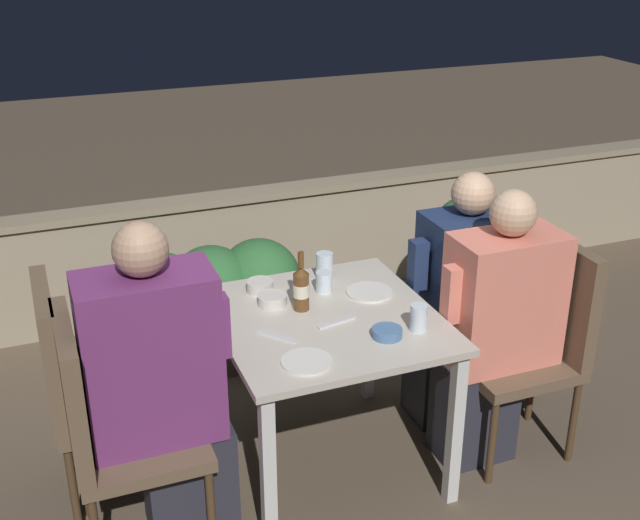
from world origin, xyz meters
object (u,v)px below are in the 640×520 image
Objects in this scene: person_purple_stripe at (163,389)px; chair_left_far at (82,379)px; chair_left_near at (105,420)px; chair_right_near at (536,330)px; potted_plant at (469,250)px; chair_right_far at (498,298)px; person_navy_jumper at (458,299)px; beer_bottle at (301,288)px; person_coral_top at (494,330)px.

person_purple_stripe is 0.41m from chair_left_far.
chair_left_near is 1.00× the size of chair_right_near.
chair_left_near is at bearing -154.21° from potted_plant.
chair_right_far is (1.83, 0.32, 0.00)m from chair_left_near.
chair_left_far is 0.80× the size of person_navy_jumper.
person_navy_jumper is 4.70× the size of beer_bottle.
chair_left_far and chair_right_near have the same top height.
chair_left_far and chair_right_far have the same top height.
person_purple_stripe is at bearing -151.75° from potted_plant.
person_navy_jumper is (1.62, 0.32, 0.03)m from chair_left_near.
person_coral_top reaches higher than chair_right_near.
person_purple_stripe is at bearing -168.86° from chair_right_far.
person_navy_jumper is at bearing 87.65° from person_coral_top.
person_coral_top is at bearing -180.00° from chair_right_near.
potted_plant is at bearing 63.98° from person_coral_top.
person_coral_top is at bearing -0.11° from person_purple_stripe.
chair_left_near is 0.23m from person_purple_stripe.
chair_left_near is 1.65m from person_navy_jumper.
person_purple_stripe reaches higher than potted_plant.
chair_right_far is 0.80× the size of person_navy_jumper.
chair_right_far is at bearing -111.09° from potted_plant.
chair_left_near and chair_left_far have the same top height.
beer_bottle is 0.32× the size of potted_plant.
chair_left_far is 1.89m from chair_right_near.
beer_bottle is at bearing -149.18° from potted_plant.
person_coral_top is (1.65, -0.31, 0.04)m from chair_left_far.
chair_left_far is 1.67m from person_navy_jumper.
person_coral_top is (-0.21, -0.00, 0.04)m from chair_right_near.
chair_left_near is 1.82m from chair_right_near.
chair_left_far is 0.79× the size of person_coral_top.
beer_bottle reaches higher than chair_left_near.
person_coral_top is (1.39, -0.00, -0.03)m from person_purple_stripe.
chair_left_near is 1.86m from chair_right_far.
chair_right_far is at bearing 0.32° from chair_left_far.
person_coral_top reaches higher than person_navy_jumper.
chair_right_near is 1.00× the size of chair_right_far.
chair_right_near is 0.79× the size of person_coral_top.
potted_plant is at bearing 74.48° from chair_right_near.
potted_plant is (0.50, 1.02, -0.12)m from person_coral_top.
chair_left_near is 0.80× the size of person_navy_jumper.
potted_plant is at bearing 18.18° from chair_left_far.
beer_bottle is (-0.78, -0.06, 0.22)m from person_navy_jumper.
chair_right_near is 0.32m from chair_right_far.
chair_right_far is (0.01, 0.32, 0.00)m from chair_right_near.
person_purple_stripe is 1.39m from person_coral_top.
chair_right_near is 0.80× the size of person_navy_jumper.
person_purple_stripe is at bearing -49.76° from chair_left_far.
chair_right_near is (1.61, -0.00, -0.08)m from person_purple_stripe.
potted_plant is (2.10, 1.01, -0.07)m from chair_left_near.
chair_left_near is at bearing -162.65° from beer_bottle.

